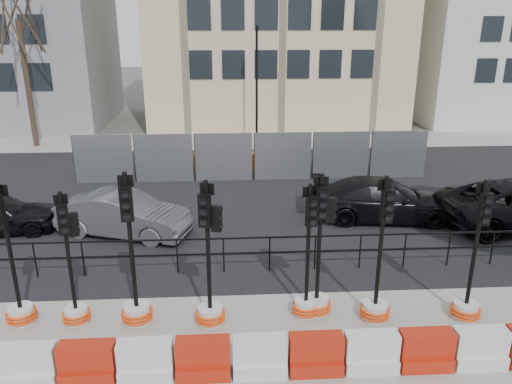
{
  "coord_description": "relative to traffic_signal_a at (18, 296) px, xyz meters",
  "views": [
    {
      "loc": [
        -1.06,
        -10.52,
        6.35
      ],
      "look_at": [
        -0.25,
        3.0,
        1.6
      ],
      "focal_mm": 35.0,
      "sensor_mm": 36.0,
      "label": 1
    }
  ],
  "objects": [
    {
      "name": "heras_fencing",
      "position": [
        5.62,
        10.63,
        0.01
      ],
      "size": [
        14.33,
        1.72,
        2.0
      ],
      "color": "gray",
      "rests_on": "ground"
    },
    {
      "name": "car_b",
      "position": [
        1.4,
        4.64,
        -0.0
      ],
      "size": [
        3.78,
        4.89,
        1.34
      ],
      "primitive_type": "imported",
      "rotation": [
        0.0,
        0.0,
        1.26
      ],
      "color": "#4C4C51",
      "rests_on": "ground"
    },
    {
      "name": "traffic_signal_h",
      "position": [
        9.8,
        -0.42,
        -0.0
      ],
      "size": [
        0.64,
        0.64,
        3.25
      ],
      "rotation": [
        0.0,
        0.0,
        0.02
      ],
      "color": "silver",
      "rests_on": "ground"
    },
    {
      "name": "traffic_signal_e",
      "position": [
        6.28,
        -0.08,
        -0.03
      ],
      "size": [
        0.61,
        0.61,
        3.12
      ],
      "rotation": [
        0.0,
        0.0,
        0.23
      ],
      "color": "silver",
      "rests_on": "ground"
    },
    {
      "name": "kerb_railing",
      "position": [
        5.64,
        2.03,
        0.01
      ],
      "size": [
        18.0,
        0.04,
        1.0
      ],
      "color": "black",
      "rests_on": "ground"
    },
    {
      "name": "road",
      "position": [
        5.64,
        7.83,
        -0.66
      ],
      "size": [
        40.0,
        14.0,
        0.03
      ],
      "primitive_type": "cube",
      "color": "black",
      "rests_on": "ground"
    },
    {
      "name": "traffic_signal_f",
      "position": [
        6.54,
        -0.01,
        0.12
      ],
      "size": [
        0.65,
        0.65,
        3.31
      ],
      "rotation": [
        0.0,
        0.0,
        -0.0
      ],
      "color": "silver",
      "rests_on": "ground"
    },
    {
      "name": "traffic_signal_b",
      "position": [
        1.22,
        -0.06,
        0.05
      ],
      "size": [
        0.6,
        0.6,
        3.05
      ],
      "rotation": [
        0.0,
        0.0,
        0.32
      ],
      "color": "silver",
      "rests_on": "ground"
    },
    {
      "name": "lamp_post_far",
      "position": [
        6.14,
        15.81,
        2.55
      ],
      "size": [
        0.12,
        0.56,
        6.0
      ],
      "color": "black",
      "rests_on": "ground"
    },
    {
      "name": "ground",
      "position": [
        5.64,
        0.83,
        -0.67
      ],
      "size": [
        120.0,
        120.0,
        0.0
      ],
      "primitive_type": "plane",
      "color": "#51514C",
      "rests_on": "ground"
    },
    {
      "name": "sidewalk_near",
      "position": [
        5.64,
        -2.17,
        -0.66
      ],
      "size": [
        40.0,
        6.0,
        0.02
      ],
      "primitive_type": "cube",
      "color": "gray",
      "rests_on": "ground"
    },
    {
      "name": "barrier_row",
      "position": [
        5.64,
        -1.97,
        -0.31
      ],
      "size": [
        16.75,
        0.5,
        0.8
      ],
      "color": "red",
      "rests_on": "ground"
    },
    {
      "name": "tree_bare_far",
      "position": [
        -5.36,
        16.33,
        5.98
      ],
      "size": [
        2.0,
        2.0,
        9.0
      ],
      "color": "#473828",
      "rests_on": "ground"
    },
    {
      "name": "traffic_signal_g",
      "position": [
        7.78,
        -0.33,
        0.02
      ],
      "size": [
        0.66,
        0.66,
        3.34
      ],
      "rotation": [
        0.0,
        0.0,
        0.15
      ],
      "color": "silver",
      "rests_on": "ground"
    },
    {
      "name": "traffic_signal_c",
      "position": [
        2.54,
        -0.13,
        0.04
      ],
      "size": [
        0.68,
        0.68,
        3.46
      ],
      "rotation": [
        0.0,
        0.0,
        0.09
      ],
      "color": "silver",
      "rests_on": "ground"
    },
    {
      "name": "car_c",
      "position": [
        9.7,
        5.43,
        0.01
      ],
      "size": [
        3.01,
        5.15,
        1.37
      ],
      "primitive_type": "imported",
      "rotation": [
        0.0,
        0.0,
        1.45
      ],
      "color": "black",
      "rests_on": "ground"
    },
    {
      "name": "building_grey",
      "position": [
        -8.36,
        22.82,
        6.33
      ],
      "size": [
        11.0,
        9.06,
        14.0
      ],
      "color": "gray",
      "rests_on": "ground"
    },
    {
      "name": "traffic_signal_d",
      "position": [
        4.15,
        -0.27,
        0.11
      ],
      "size": [
        0.65,
        0.65,
        3.3
      ],
      "rotation": [
        0.0,
        0.0,
        -0.3
      ],
      "color": "silver",
      "rests_on": "ground"
    },
    {
      "name": "sidewalk_far",
      "position": [
        5.64,
        16.83,
        -0.66
      ],
      "size": [
        40.0,
        4.0,
        0.02
      ],
      "primitive_type": "cube",
      "color": "gray",
      "rests_on": "ground"
    },
    {
      "name": "traffic_signal_a",
      "position": [
        0.0,
        0.0,
        0.0
      ],
      "size": [
        0.64,
        0.64,
        3.26
      ],
      "rotation": [
        0.0,
        0.0,
        -0.27
      ],
      "color": "silver",
      "rests_on": "ground"
    }
  ]
}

